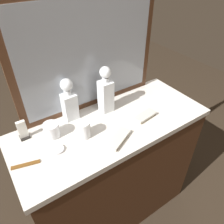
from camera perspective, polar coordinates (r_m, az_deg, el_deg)
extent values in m
plane|color=#2D2319|center=(2.00, 0.00, -23.58)|extent=(6.00, 6.00, 0.00)
cube|color=#472816|center=(1.62, 0.00, -15.94)|extent=(1.14, 0.48, 0.90)
cube|color=silver|center=(1.28, 0.00, -3.45)|extent=(1.17, 0.50, 0.03)
cube|color=#472816|center=(1.26, -6.16, 14.85)|extent=(0.90, 0.03, 0.68)
cube|color=gray|center=(1.25, -5.81, 14.64)|extent=(0.82, 0.01, 0.60)
cube|color=white|center=(1.28, -11.10, 1.49)|extent=(0.08, 0.08, 0.16)
cube|color=#9E5619|center=(1.30, -10.92, 0.28)|extent=(0.07, 0.07, 0.09)
cylinder|color=white|center=(1.23, -11.63, 5.12)|extent=(0.04, 0.04, 0.03)
sphere|color=white|center=(1.21, -11.90, 7.00)|extent=(0.07, 0.07, 0.07)
cube|color=white|center=(1.31, -1.65, 4.12)|extent=(0.07, 0.07, 0.20)
cube|color=#9E5619|center=(1.33, -1.62, 2.69)|extent=(0.06, 0.06, 0.12)
cylinder|color=white|center=(1.25, -1.74, 8.55)|extent=(0.04, 0.04, 0.03)
sphere|color=white|center=(1.23, -1.78, 10.40)|extent=(0.07, 0.07, 0.07)
cylinder|color=white|center=(1.16, -7.45, -4.57)|extent=(0.07, 0.07, 0.10)
cylinder|color=silver|center=(1.19, -7.29, -6.06)|extent=(0.07, 0.07, 0.01)
cylinder|color=white|center=(1.20, -15.62, -4.62)|extent=(0.08, 0.08, 0.08)
cylinder|color=silver|center=(1.23, -15.35, -5.82)|extent=(0.08, 0.08, 0.01)
cube|color=#B7A88C|center=(1.31, 8.68, -1.27)|extent=(0.14, 0.07, 0.01)
cube|color=beige|center=(1.31, 8.73, -0.86)|extent=(0.15, 0.08, 0.01)
cube|color=#B7A88C|center=(1.16, 1.67, -7.28)|extent=(0.16, 0.12, 0.01)
cube|color=beige|center=(1.15, 1.68, -6.85)|extent=(0.18, 0.13, 0.01)
cylinder|color=silver|center=(1.14, -14.13, -9.54)|extent=(0.07, 0.07, 0.01)
cube|color=brown|center=(1.13, -21.77, -12.76)|extent=(0.13, 0.05, 0.01)
cube|color=black|center=(1.27, -21.95, -6.06)|extent=(0.05, 0.05, 0.01)
cube|color=white|center=(1.23, -22.50, -4.34)|extent=(0.05, 0.02, 0.11)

